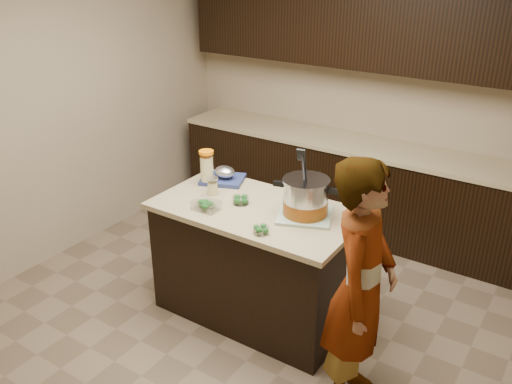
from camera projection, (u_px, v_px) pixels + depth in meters
ground_plane at (256, 311)px, 4.21m from camera, size 4.00×4.00×0.00m
room_shell at (256, 94)px, 3.50m from camera, size 4.04×4.04×2.72m
back_cabinets at (357, 136)px, 5.14m from camera, size 3.60×0.63×2.33m
island at (256, 261)px, 4.02m from camera, size 1.46×0.81×0.90m
dish_towel at (305, 215)px, 3.71m from camera, size 0.47×0.47×0.02m
stock_pot at (306, 199)px, 3.66m from camera, size 0.45×0.39×0.46m
lemonade_pitcher at (207, 169)px, 4.16m from camera, size 0.14×0.14×0.27m
mason_jar at (213, 186)px, 4.02m from camera, size 0.09×0.09×0.14m
broccoli_tub_left at (241, 200)px, 3.88m from camera, size 0.16×0.16×0.06m
broccoli_tub_right at (261, 230)px, 3.48m from camera, size 0.12×0.12×0.05m
broccoli_tub_rect at (206, 206)px, 3.80m from camera, size 0.18×0.14×0.07m
blue_tray at (224, 177)px, 4.24m from camera, size 0.39×0.36×0.12m
person at (360, 290)px, 3.08m from camera, size 0.47×0.64×1.61m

